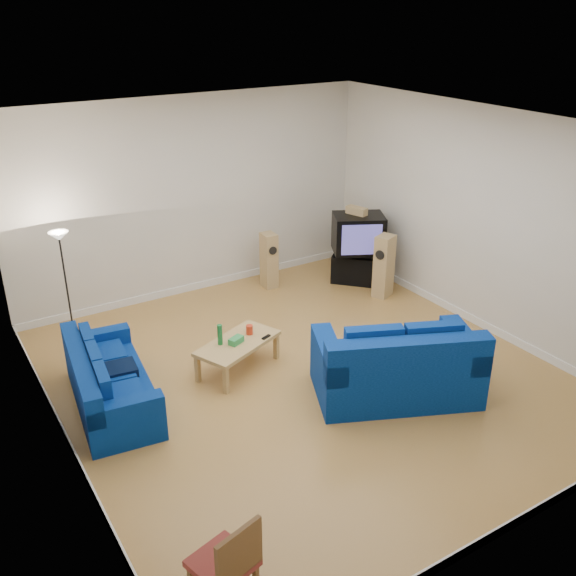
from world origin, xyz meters
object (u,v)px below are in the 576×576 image
sofa_loveseat (397,370)px  tv_stand (356,268)px  television (358,234)px  sofa_three_seat (107,386)px  coffee_table (238,345)px

sofa_loveseat → tv_stand: size_ratio=2.75×
tv_stand → television: size_ratio=0.80×
tv_stand → television: (-0.04, -0.06, 0.66)m
sofa_three_seat → television: (4.76, 1.34, 0.63)m
coffee_table → television: 3.41m
coffee_table → tv_stand: bearing=25.8°
coffee_table → sofa_loveseat: bearing=-49.0°
sofa_three_seat → television: television is taller
sofa_loveseat → tv_stand: bearing=84.6°
television → coffee_table: bearing=-127.5°
sofa_loveseat → tv_stand: (1.73, 3.07, -0.12)m
sofa_loveseat → coffee_table: sofa_loveseat is taller
sofa_loveseat → coffee_table: size_ratio=1.73×
sofa_three_seat → sofa_loveseat: size_ratio=0.91×
tv_stand → television: television is taller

